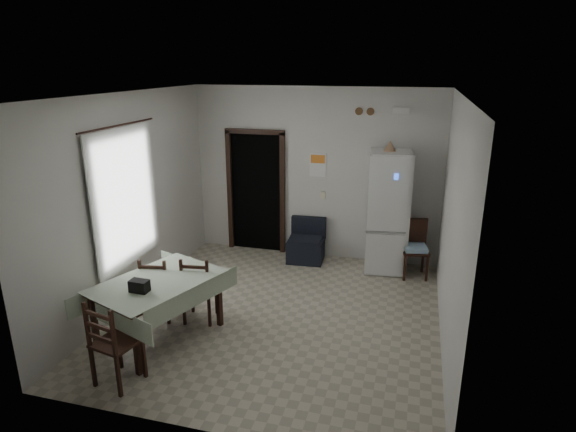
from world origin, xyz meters
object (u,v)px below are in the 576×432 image
(navy_seat, at_px, (306,241))
(dining_chair_far_right, at_px, (200,288))
(dining_table, at_px, (160,309))
(dining_chair_near_head, at_px, (116,341))
(corner_chair, at_px, (415,249))
(fridge, at_px, (388,212))
(dining_chair_far_left, at_px, (159,287))

(navy_seat, relative_size, dining_chair_far_right, 0.79)
(navy_seat, relative_size, dining_table, 0.49)
(dining_chair_far_right, relative_size, dining_chair_near_head, 0.93)
(dining_table, bearing_deg, dining_chair_near_head, -68.52)
(corner_chair, bearing_deg, dining_chair_near_head, -140.94)
(dining_chair_far_right, bearing_deg, fridge, -141.73)
(dining_chair_near_head, bearing_deg, dining_table, -77.16)
(fridge, height_order, dining_table, fridge)
(dining_chair_far_left, xyz_separation_m, dining_chair_near_head, (0.27, -1.35, 0.05))
(dining_chair_far_right, xyz_separation_m, dining_chair_near_head, (-0.27, -1.44, 0.04))
(dining_chair_far_left, relative_size, dining_chair_far_right, 0.97)
(dining_chair_near_head, bearing_deg, corner_chair, -117.78)
(dining_table, xyz_separation_m, dining_chair_far_right, (0.28, 0.54, 0.07))
(navy_seat, height_order, corner_chair, corner_chair)
(fridge, relative_size, dining_table, 1.33)
(fridge, distance_m, dining_chair_far_right, 3.25)
(corner_chair, bearing_deg, navy_seat, 163.01)
(fridge, bearing_deg, dining_chair_far_right, -141.07)
(dining_table, bearing_deg, dining_chair_far_left, 140.63)
(fridge, distance_m, dining_chair_near_head, 4.52)
(dining_chair_far_left, height_order, dining_chair_near_head, dining_chair_near_head)
(dining_table, xyz_separation_m, dining_chair_far_left, (-0.26, 0.45, 0.06))
(dining_table, distance_m, dining_chair_far_left, 0.53)
(navy_seat, distance_m, dining_chair_far_right, 2.47)
(fridge, distance_m, dining_chair_far_left, 3.70)
(corner_chair, height_order, dining_chair_near_head, dining_chair_near_head)
(corner_chair, height_order, dining_table, corner_chair)
(dining_table, bearing_deg, corner_chair, 62.43)
(fridge, xyz_separation_m, corner_chair, (0.47, -0.18, -0.52))
(dining_chair_far_right, bearing_deg, corner_chair, -149.49)
(dining_table, distance_m, dining_chair_near_head, 0.91)
(dining_chair_far_left, distance_m, dining_chair_far_right, 0.55)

